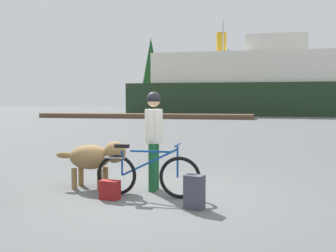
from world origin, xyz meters
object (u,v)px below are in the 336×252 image
object	(u,v)px
person_cyclist	(154,131)
handbag_pannier	(110,190)
bicycle	(147,174)
backpack	(194,192)
dog	(95,157)
ferry_boat	(251,86)
sailboat_moored	(222,111)

from	to	relation	value
person_cyclist	handbag_pannier	world-z (taller)	person_cyclist
bicycle	backpack	distance (m)	1.04
backpack	dog	bearing A→B (deg)	153.61
dog	person_cyclist	bearing A→B (deg)	2.67
handbag_pannier	ferry_boat	world-z (taller)	ferry_boat
bicycle	sailboat_moored	size ratio (longest dim) A/B	0.18
ferry_boat	dog	bearing A→B (deg)	-94.80
bicycle	sailboat_moored	distance (m)	34.86
bicycle	ferry_boat	distance (m)	37.01
dog	handbag_pannier	world-z (taller)	dog
ferry_boat	handbag_pannier	bearing A→B (deg)	-93.87
dog	sailboat_moored	size ratio (longest dim) A/B	0.14
dog	backpack	xyz separation A→B (m)	(1.98, -0.98, -0.32)
person_cyclist	bicycle	bearing A→B (deg)	-90.33
bicycle	ferry_boat	xyz separation A→B (m)	(1.96, 36.85, 2.81)
ferry_boat	sailboat_moored	world-z (taller)	sailboat_moored
bicycle	person_cyclist	xyz separation A→B (m)	(0.00, 0.49, 0.70)
dog	bicycle	bearing A→B (deg)	-21.65
person_cyclist	dog	distance (m)	1.21
dog	backpack	bearing A→B (deg)	-26.39
dog	ferry_boat	bearing A→B (deg)	85.20
handbag_pannier	ferry_boat	distance (m)	37.35
person_cyclist	sailboat_moored	bearing A→B (deg)	91.56
backpack	sailboat_moored	bearing A→B (deg)	92.93
handbag_pannier	backpack	bearing A→B (deg)	-10.17
bicycle	dog	distance (m)	1.20
bicycle	dog	size ratio (longest dim) A/B	1.33
handbag_pannier	ferry_boat	bearing A→B (deg)	86.13
person_cyclist	handbag_pannier	distance (m)	1.33
person_cyclist	dog	xyz separation A→B (m)	(-1.10, -0.05, -0.50)
bicycle	backpack	size ratio (longest dim) A/B	3.53
backpack	handbag_pannier	xyz separation A→B (m)	(-1.43, 0.26, -0.10)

